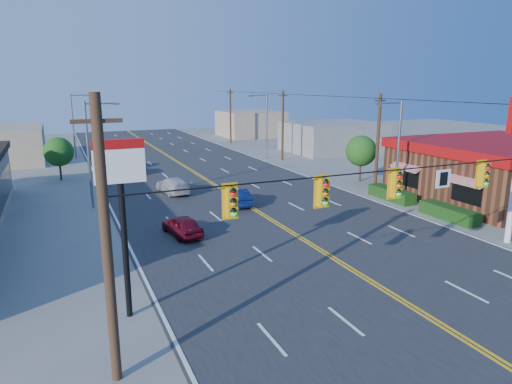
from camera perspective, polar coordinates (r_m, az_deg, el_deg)
name	(u,v)px	position (r m, az deg, el deg)	size (l,w,h in m)	color
ground	(410,307)	(20.98, 18.65, -13.42)	(160.00, 160.00, 0.00)	gray
road	(238,199)	(37.18, -2.33, -0.90)	(20.00, 120.00, 0.06)	#2D2D30
signal_span	(417,195)	(19.25, 19.47, -0.38)	(24.32, 0.34, 9.00)	#47301E
kfc	(499,169)	(42.28, 28.15, 2.51)	(16.30, 12.40, 4.70)	brown
pizza_hut_sign	(121,192)	(18.14, -16.50, -0.02)	(1.90, 0.30, 6.85)	black
streetlight_se	(396,146)	(36.77, 17.14, 5.47)	(2.55, 0.25, 8.00)	gray
streetlight_ne	(265,122)	(57.02, 1.16, 8.69)	(2.55, 0.25, 8.00)	gray
streetlight_sw	(91,149)	(35.95, -19.92, 5.10)	(2.55, 0.25, 8.00)	gray
streetlight_nw	(75,122)	(61.79, -21.73, 8.12)	(2.55, 0.25, 8.00)	gray
utility_pole_near	(378,143)	(40.75, 14.96, 5.89)	(0.28, 0.28, 8.40)	#47301E
utility_pole_mid	(283,126)	(55.86, 3.35, 8.24)	(0.28, 0.28, 8.40)	#47301E
utility_pole_far	(230,116)	(72.31, -3.21, 9.42)	(0.28, 0.28, 8.40)	#47301E
tree_kfc_rear	(361,151)	(44.84, 13.00, 5.02)	(2.94, 2.94, 4.41)	#47301E
tree_west	(59,152)	(48.00, -23.45, 4.62)	(2.80, 2.80, 4.20)	#47301E
bld_east_mid	(332,137)	(64.43, 9.54, 6.81)	(12.00, 10.00, 4.00)	gray
bld_east_far	(250,124)	(82.39, -0.69, 8.54)	(10.00, 10.00, 4.40)	tan
car_magenta	(182,226)	(28.57, -9.22, -4.25)	(1.51, 3.75, 1.28)	maroon
car_blue	(237,197)	(35.24, -2.39, -0.67)	(1.37, 3.94, 1.30)	#0D1D51
car_white	(173,186)	(39.73, -10.35, 0.76)	(1.87, 4.59, 1.33)	silver
car_silver	(130,169)	(49.38, -15.44, 2.84)	(1.88, 4.07, 1.13)	#9D9CA1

